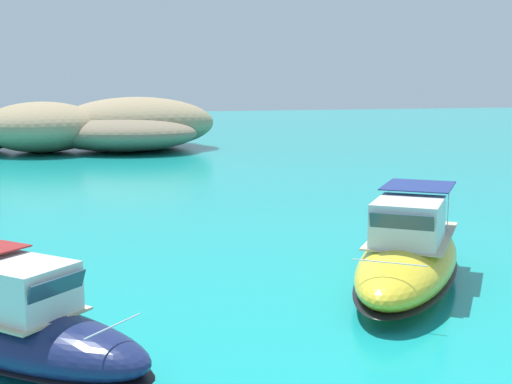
% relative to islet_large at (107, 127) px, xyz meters
% --- Properties ---
extents(islet_large, '(28.41, 25.78, 5.83)m').
position_rel_islet_large_xyz_m(islet_large, '(0.00, 0.00, 0.00)').
color(islet_large, '#9E8966').
rests_on(islet_large, ground).
extents(motorboat_yellow, '(9.22, 9.34, 3.16)m').
position_rel_islet_large_xyz_m(motorboat_yellow, '(0.13, -55.75, -1.52)').
color(motorboat_yellow, yellow).
rests_on(motorboat_yellow, ground).
extents(motorboat_navy, '(7.20, 8.24, 2.65)m').
position_rel_islet_large_xyz_m(motorboat_navy, '(-12.36, -57.24, -1.68)').
color(motorboat_navy, navy).
rests_on(motorboat_navy, ground).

